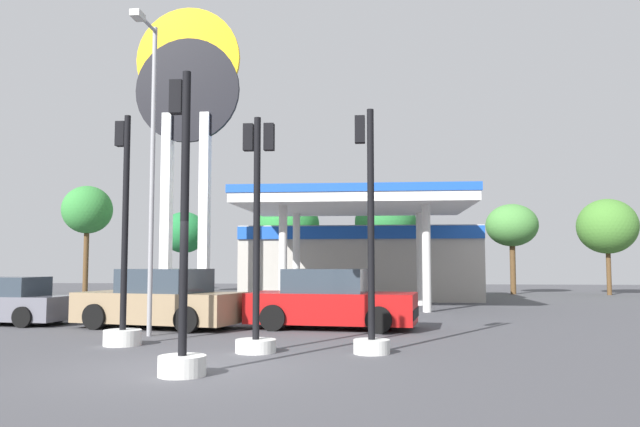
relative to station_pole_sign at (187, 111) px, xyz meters
The scene contains 17 objects.
ground_plane 18.88m from the station_pole_sign, 72.37° to the right, with size 90.00×90.00×0.00m, color #47474C.
gas_station 10.82m from the station_pole_sign, 32.28° to the left, with size 11.55×13.14×4.65m.
station_pole_sign is the anchor object (origin of this frame).
car_0 13.89m from the station_pole_sign, 52.28° to the right, with size 4.82×2.56×1.65m.
car_1 12.38m from the station_pole_sign, 76.42° to the right, with size 4.93×2.92×1.65m.
car_2 12.08m from the station_pole_sign, 107.06° to the right, with size 4.08×2.12×1.40m.
traffic_signal_0 15.24m from the station_pole_sign, 78.31° to the right, with size 0.83×0.83×5.16m.
traffic_signal_1 16.64m from the station_pole_sign, 67.11° to the right, with size 0.83×0.83×4.85m.
traffic_signal_2 17.61m from the station_pole_sign, 59.45° to the right, with size 0.74×0.74×4.98m.
traffic_signal_3 18.95m from the station_pole_sign, 72.71° to the right, with size 0.78×0.78×5.00m.
tree_0 14.59m from the station_pole_sign, 131.99° to the left, with size 3.03×3.03×6.55m.
tree_1 13.99m from the station_pole_sign, 107.64° to the left, with size 2.83×2.83×5.07m.
tree_2 13.78m from the station_pole_sign, 78.22° to the left, with size 3.87×3.87×5.91m.
tree_3 14.99m from the station_pole_sign, 52.60° to the left, with size 3.68×3.68×5.88m.
tree_4 20.28m from the station_pole_sign, 35.31° to the left, with size 3.03×3.03×5.29m.
tree_5 24.50m from the station_pole_sign, 27.21° to the left, with size 3.37×3.37×5.50m.
corner_streetlamp 12.45m from the station_pole_sign, 76.95° to the right, with size 0.24×1.48×7.89m.
Camera 1 is at (3.34, -10.90, 1.81)m, focal length 35.87 mm.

